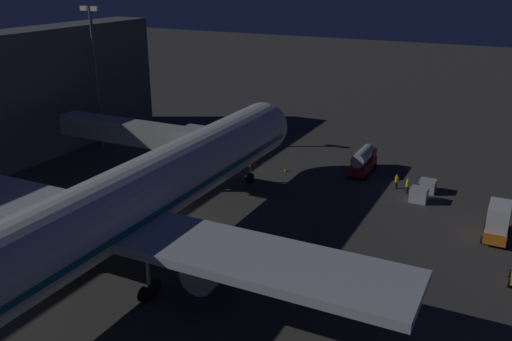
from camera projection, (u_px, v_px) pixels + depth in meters
ground_plane at (189, 226)px, 55.11m from camera, size 320.00×320.00×0.00m
airliner_at_gate at (120, 207)px, 44.86m from camera, size 48.69×59.91×18.90m
jet_bridge at (144, 134)px, 64.30m from camera, size 20.42×3.40×7.58m
apron_floodlight_mast at (95, 69)px, 75.98m from camera, size 2.90×0.50×19.51m
catering_truck at (498, 221)px, 51.98m from camera, size 2.36×4.98×3.71m
fuel_tanker at (363, 160)px, 69.23m from camera, size 2.46×5.91×3.15m
baggage_container_near_belt at (419, 195)px, 60.77m from camera, size 1.83×1.67×1.59m
baggage_container_mid_row at (428, 186)px, 63.42m from camera, size 1.79×1.78×1.43m
ground_crew_near_nose_gear at (397, 181)px, 64.29m from camera, size 0.40×0.40×1.76m
ground_crew_by_belt_loader at (408, 185)px, 62.95m from camera, size 0.40×0.40×1.81m
traffic_cone_nose_port at (286, 169)px, 70.03m from camera, size 0.36×0.36×0.55m
traffic_cone_nose_starboard at (254, 164)px, 71.87m from camera, size 0.36×0.36×0.55m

